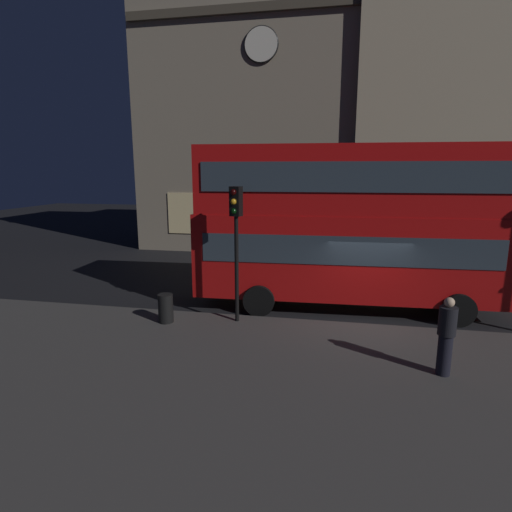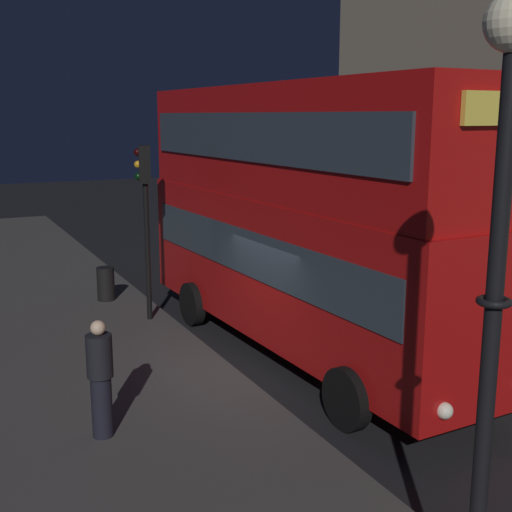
# 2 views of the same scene
# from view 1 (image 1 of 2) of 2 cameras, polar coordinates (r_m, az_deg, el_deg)

# --- Properties ---
(ground_plane) EXTENTS (80.00, 80.00, 0.00)m
(ground_plane) POSITION_cam_1_polar(r_m,az_deg,el_deg) (13.43, 14.90, -8.82)
(ground_plane) COLOR black
(sidewalk_slab) EXTENTS (44.00, 9.93, 0.12)m
(sidewalk_slab) POSITION_cam_1_polar(r_m,az_deg,el_deg) (8.57, 17.33, -21.05)
(sidewalk_slab) COLOR #423F3D
(sidewalk_slab) RESTS_ON ground
(building_with_clock) EXTENTS (13.35, 8.06, 14.93)m
(building_with_clock) POSITION_cam_1_polar(r_m,az_deg,el_deg) (26.88, 0.72, 17.82)
(building_with_clock) COLOR gray
(building_with_clock) RESTS_ON ground
(double_decker_bus) EXTENTS (10.07, 3.05, 5.41)m
(double_decker_bus) POSITION_cam_1_polar(r_m,az_deg,el_deg) (13.98, 12.30, 4.87)
(double_decker_bus) COLOR #B20F0F
(double_decker_bus) RESTS_ON ground
(traffic_light_near_kerb) EXTENTS (0.38, 0.39, 4.05)m
(traffic_light_near_kerb) POSITION_cam_1_polar(r_m,az_deg,el_deg) (12.07, -2.78, 4.13)
(traffic_light_near_kerb) COLOR black
(traffic_light_near_kerb) RESTS_ON sidewalk_slab
(pedestrian) EXTENTS (0.39, 0.39, 1.80)m
(pedestrian) POSITION_cam_1_polar(r_m,az_deg,el_deg) (10.21, 24.73, -9.94)
(pedestrian) COLOR black
(pedestrian) RESTS_ON sidewalk_slab
(litter_bin) EXTENTS (0.45, 0.45, 0.87)m
(litter_bin) POSITION_cam_1_polar(r_m,az_deg,el_deg) (12.83, -12.34, -7.05)
(litter_bin) COLOR black
(litter_bin) RESTS_ON sidewalk_slab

